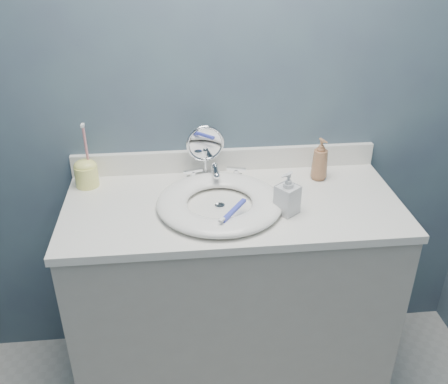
{
  "coord_description": "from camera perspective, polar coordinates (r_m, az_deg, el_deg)",
  "views": [
    {
      "loc": [
        -0.19,
        -0.58,
        1.79
      ],
      "look_at": [
        -0.04,
        0.94,
        0.94
      ],
      "focal_mm": 40.0,
      "sensor_mm": 36.0,
      "label": 1
    }
  ],
  "objects": [
    {
      "name": "toothbrush_holder",
      "position": [
        1.96,
        -15.48,
        2.22
      ],
      "size": [
        0.09,
        0.09,
        0.25
      ],
      "rotation": [
        0.0,
        0.0,
        0.11
      ],
      "color": "#FBF87D",
      "rests_on": "countertop"
    },
    {
      "name": "vanity_cabinet",
      "position": [
        2.08,
        0.9,
        -12.03
      ],
      "size": [
        1.2,
        0.55,
        0.85
      ],
      "primitive_type": "cube",
      "color": "#B1ACA1",
      "rests_on": "ground"
    },
    {
      "name": "countertop",
      "position": [
        1.82,
        1.0,
        -1.55
      ],
      "size": [
        1.22,
        0.57,
        0.03
      ],
      "primitive_type": "cube",
      "color": "white",
      "rests_on": "vanity_cabinet"
    },
    {
      "name": "backsplash",
      "position": [
        2.02,
        0.14,
        3.71
      ],
      "size": [
        1.22,
        0.02,
        0.09
      ],
      "primitive_type": "cube",
      "color": "white",
      "rests_on": "countertop"
    },
    {
      "name": "toothbrush_lying",
      "position": [
        1.67,
        1.05,
        -2.19
      ],
      "size": [
        0.11,
        0.15,
        0.02
      ],
      "rotation": [
        0.0,
        0.0,
        0.97
      ],
      "color": "#3741C4",
      "rests_on": "basin"
    },
    {
      "name": "drain",
      "position": [
        1.78,
        -0.48,
        -1.6
      ],
      "size": [
        0.04,
        0.04,
        0.01
      ],
      "primitive_type": "cylinder",
      "color": "silver",
      "rests_on": "countertop"
    },
    {
      "name": "soap_bottle_amber",
      "position": [
        1.97,
        10.93,
        3.7
      ],
      "size": [
        0.08,
        0.08,
        0.17
      ],
      "primitive_type": "imported",
      "rotation": [
        0.0,
        0.0,
        0.35
      ],
      "color": "#9F6B47",
      "rests_on": "countertop"
    },
    {
      "name": "faucet",
      "position": [
        1.94,
        -1.03,
        1.97
      ],
      "size": [
        0.25,
        0.13,
        0.07
      ],
      "color": "silver",
      "rests_on": "countertop"
    },
    {
      "name": "back_wall",
      "position": [
        1.93,
        0.11,
        11.26
      ],
      "size": [
        2.2,
        0.02,
        2.4
      ],
      "primitive_type": "cube",
      "color": "#414D62",
      "rests_on": "ground"
    },
    {
      "name": "soap_bottle_clear",
      "position": [
        1.72,
        7.28,
        -0.11
      ],
      "size": [
        0.1,
        0.1,
        0.16
      ],
      "primitive_type": "imported",
      "rotation": [
        0.0,
        0.0,
        -0.92
      ],
      "color": "silver",
      "rests_on": "countertop"
    },
    {
      "name": "makeup_mirror",
      "position": [
        1.93,
        -2.14,
        4.88
      ],
      "size": [
        0.15,
        0.08,
        0.22
      ],
      "rotation": [
        0.0,
        0.0,
        0.11
      ],
      "color": "silver",
      "rests_on": "countertop"
    },
    {
      "name": "basin",
      "position": [
        1.77,
        -0.48,
        -1.18
      ],
      "size": [
        0.45,
        0.45,
        0.04
      ],
      "primitive_type": null,
      "color": "white",
      "rests_on": "countertop"
    }
  ]
}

